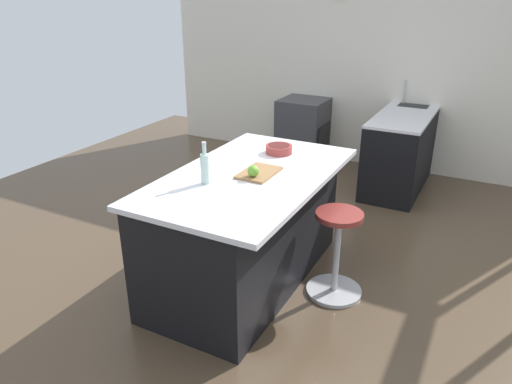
# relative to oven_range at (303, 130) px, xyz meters

# --- Properties ---
(ground_plane) EXTENTS (7.71, 7.71, 0.00)m
(ground_plane) POSITION_rel_oven_range_xyz_m (2.61, 0.73, -0.43)
(ground_plane) COLOR brown
(interior_partition_left) EXTENTS (0.15, 5.74, 2.81)m
(interior_partition_left) POSITION_rel_oven_range_xyz_m (-0.35, 0.73, 0.98)
(interior_partition_left) COLOR silver
(interior_partition_left) RESTS_ON ground_plane
(sink_cabinet) EXTENTS (2.08, 0.60, 1.17)m
(sink_cabinet) POSITION_rel_oven_range_xyz_m (-0.00, 1.39, 0.02)
(sink_cabinet) COLOR black
(sink_cabinet) RESTS_ON ground_plane
(oven_range) EXTENTS (0.60, 0.61, 0.86)m
(oven_range) POSITION_rel_oven_range_xyz_m (0.00, 0.00, 0.00)
(oven_range) COLOR #38383D
(oven_range) RESTS_ON ground_plane
(kitchen_island) EXTENTS (1.89, 1.10, 0.95)m
(kitchen_island) POSITION_rel_oven_range_xyz_m (2.95, 0.72, 0.05)
(kitchen_island) COLOR black
(kitchen_island) RESTS_ON ground_plane
(stool_by_window) EXTENTS (0.44, 0.44, 0.71)m
(stool_by_window) POSITION_rel_oven_range_xyz_m (2.81, 1.44, -0.10)
(stool_by_window) COLOR #B7B7BC
(stool_by_window) RESTS_ON ground_plane
(cutting_board) EXTENTS (0.36, 0.24, 0.02)m
(cutting_board) POSITION_rel_oven_range_xyz_m (2.93, 0.83, 0.53)
(cutting_board) COLOR olive
(cutting_board) RESTS_ON kitchen_island
(apple_green) EXTENTS (0.09, 0.09, 0.09)m
(apple_green) POSITION_rel_oven_range_xyz_m (3.04, 0.84, 0.58)
(apple_green) COLOR #609E2D
(apple_green) RESTS_ON cutting_board
(water_bottle) EXTENTS (0.06, 0.06, 0.31)m
(water_bottle) POSITION_rel_oven_range_xyz_m (3.27, 0.58, 0.64)
(water_bottle) COLOR silver
(water_bottle) RESTS_ON kitchen_island
(fruit_bowl) EXTENTS (0.22, 0.22, 0.07)m
(fruit_bowl) POSITION_rel_oven_range_xyz_m (2.41, 0.75, 0.55)
(fruit_bowl) COLOR #993833
(fruit_bowl) RESTS_ON kitchen_island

